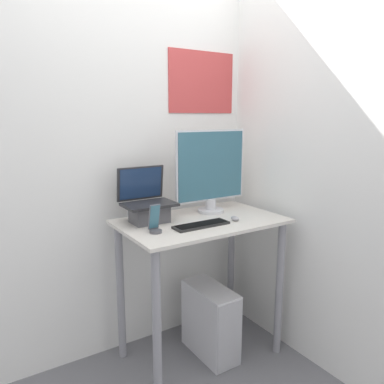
{
  "coord_description": "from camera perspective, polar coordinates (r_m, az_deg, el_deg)",
  "views": [
    {
      "loc": [
        -1.22,
        -1.52,
        1.53
      ],
      "look_at": [
        -0.07,
        0.3,
        1.09
      ],
      "focal_mm": 35.0,
      "sensor_mm": 36.0,
      "label": 1
    }
  ],
  "objects": [
    {
      "name": "wall_back",
      "position": [
        2.54,
        -3.45,
        6.3
      ],
      "size": [
        6.0,
        0.06,
        2.6
      ],
      "color": "white",
      "rests_on": "ground_plane"
    },
    {
      "name": "desk",
      "position": [
        2.34,
        1.37,
        -8.81
      ],
      "size": [
        0.99,
        0.61,
        0.91
      ],
      "color": "beige",
      "rests_on": "ground_plane"
    },
    {
      "name": "laptop",
      "position": [
        2.24,
        -6.72,
        -2.3
      ],
      "size": [
        0.3,
        0.24,
        0.32
      ],
      "color": "#4C4C51",
      "rests_on": "desk"
    },
    {
      "name": "monitor",
      "position": [
        2.42,
        2.89,
        3.0
      ],
      "size": [
        0.52,
        0.17,
        0.54
      ],
      "color": "silver",
      "rests_on": "desk"
    },
    {
      "name": "mouse",
      "position": [
        2.27,
        6.55,
        -4.03
      ],
      "size": [
        0.04,
        0.06,
        0.03
      ],
      "color": "#99999E",
      "rests_on": "desk"
    },
    {
      "name": "ground_plane",
      "position": [
        2.48,
        5.64,
        -26.64
      ],
      "size": [
        12.0,
        12.0,
        0.0
      ],
      "primitive_type": "plane",
      "color": "slate"
    },
    {
      "name": "cell_phone",
      "position": [
        2.04,
        -5.68,
        -4.8
      ],
      "size": [
        0.07,
        0.07,
        0.16
      ],
      "color": "#4C4C51",
      "rests_on": "desk"
    },
    {
      "name": "wall_side_right",
      "position": [
        2.37,
        17.41,
        5.4
      ],
      "size": [
        0.05,
        6.0,
        2.6
      ],
      "color": "white",
      "rests_on": "ground_plane"
    },
    {
      "name": "computer_tower",
      "position": [
        2.56,
        2.83,
        -19.05
      ],
      "size": [
        0.19,
        0.41,
        0.46
      ],
      "color": "silver",
      "rests_on": "ground_plane"
    },
    {
      "name": "keyboard",
      "position": [
        2.15,
        1.43,
        -5.03
      ],
      "size": [
        0.34,
        0.1,
        0.02
      ],
      "color": "black",
      "rests_on": "desk"
    }
  ]
}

